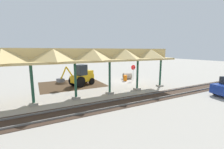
{
  "coord_description": "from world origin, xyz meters",
  "views": [
    {
      "loc": [
        12.5,
        18.98,
        4.72
      ],
      "look_at": [
        3.64,
        1.97,
        1.6
      ],
      "focal_mm": 24.0,
      "sensor_mm": 36.0,
      "label": 1
    }
  ],
  "objects_px": {
    "stop_sign": "(133,69)",
    "traffic_barrel": "(125,78)",
    "backhoe": "(82,76)",
    "concrete_pipe": "(127,76)"
  },
  "relations": [
    {
      "from": "backhoe",
      "to": "traffic_barrel",
      "type": "distance_m",
      "value": 6.87
    },
    {
      "from": "traffic_barrel",
      "to": "backhoe",
      "type": "bearing_deg",
      "value": -2.08
    },
    {
      "from": "stop_sign",
      "to": "backhoe",
      "type": "bearing_deg",
      "value": -4.0
    },
    {
      "from": "concrete_pipe",
      "to": "traffic_barrel",
      "type": "bearing_deg",
      "value": 46.36
    },
    {
      "from": "stop_sign",
      "to": "traffic_barrel",
      "type": "xyz_separation_m",
      "value": [
        1.25,
        -0.32,
        -1.33
      ]
    },
    {
      "from": "stop_sign",
      "to": "backhoe",
      "type": "relative_size",
      "value": 0.47
    },
    {
      "from": "concrete_pipe",
      "to": "stop_sign",
      "type": "bearing_deg",
      "value": 91.37
    },
    {
      "from": "stop_sign",
      "to": "concrete_pipe",
      "type": "height_order",
      "value": "stop_sign"
    },
    {
      "from": "backhoe",
      "to": "traffic_barrel",
      "type": "bearing_deg",
      "value": 177.92
    },
    {
      "from": "stop_sign",
      "to": "traffic_barrel",
      "type": "distance_m",
      "value": 1.85
    }
  ]
}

